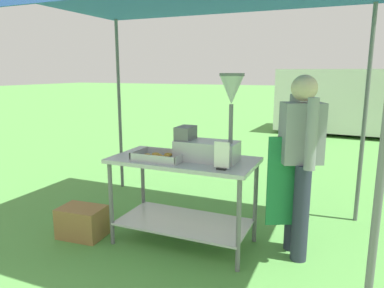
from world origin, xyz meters
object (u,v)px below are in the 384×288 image
(donut_fryer, at_px, (211,134))
(vendor, at_px, (299,158))
(donut_cart, at_px, (184,183))
(donut_tray, at_px, (161,157))
(van_white, at_px, (379,101))
(menu_sign, at_px, (222,158))
(supply_crate, at_px, (82,222))

(donut_fryer, xyz_separation_m, vendor, (0.75, 0.18, -0.18))
(donut_cart, relative_size, donut_tray, 2.89)
(donut_fryer, xyz_separation_m, van_white, (1.85, 7.49, -0.21))
(menu_sign, xyz_separation_m, supply_crate, (-1.44, -0.06, -0.79))
(supply_crate, height_order, van_white, van_white)
(vendor, distance_m, van_white, 7.39)
(menu_sign, relative_size, van_white, 0.05)
(donut_cart, bearing_deg, van_white, 74.26)
(vendor, height_order, supply_crate, vendor)
(menu_sign, bearing_deg, donut_tray, 169.58)
(donut_tray, xyz_separation_m, supply_crate, (-0.82, -0.17, -0.71))
(donut_cart, height_order, donut_fryer, donut_fryer)
(donut_fryer, bearing_deg, donut_tray, -163.80)
(menu_sign, height_order, supply_crate, menu_sign)
(donut_tray, relative_size, menu_sign, 2.01)
(van_white, bearing_deg, donut_cart, -105.74)
(donut_fryer, bearing_deg, menu_sign, -52.85)
(menu_sign, xyz_separation_m, van_white, (1.67, 7.73, -0.06))
(van_white, bearing_deg, vendor, -98.54)
(donut_fryer, bearing_deg, donut_cart, -177.60)
(donut_fryer, height_order, van_white, van_white)
(donut_fryer, bearing_deg, van_white, 76.14)
(supply_crate, bearing_deg, donut_tray, 11.65)
(menu_sign, height_order, vendor, vendor)
(menu_sign, height_order, van_white, van_white)
(donut_cart, height_order, menu_sign, menu_sign)
(donut_tray, bearing_deg, supply_crate, -168.35)
(donut_fryer, distance_m, vendor, 0.79)
(donut_fryer, height_order, supply_crate, donut_fryer)
(donut_tray, height_order, menu_sign, menu_sign)
(donut_fryer, height_order, menu_sign, donut_fryer)
(donut_fryer, distance_m, van_white, 7.72)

